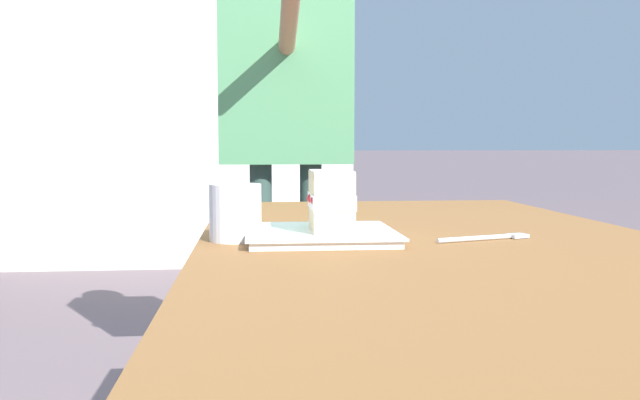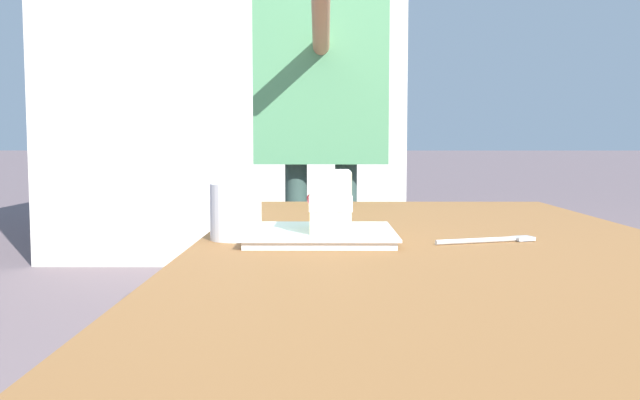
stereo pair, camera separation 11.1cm
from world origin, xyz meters
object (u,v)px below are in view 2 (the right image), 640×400
Objects in this scene: coffee_cup at (236,211)px; dessert_plate at (320,234)px; cake_slice at (330,201)px; patio_table at (438,299)px; diner_person at (321,86)px; dessert_fork at (492,240)px.

dessert_plate is at bearing 90.94° from coffee_cup.
coffee_cup is at bearing -93.71° from cake_slice.
cake_slice reaches higher than coffee_cup.
patio_table is 15.96× the size of coffee_cup.
diner_person is at bearing -170.40° from patio_table.
dessert_fork is at bearing 83.17° from dessert_plate.
dessert_plate is 0.15× the size of diner_person.
dessert_fork is 0.41m from coffee_cup.
dessert_plate reaches higher than dessert_fork.
dessert_fork is 1.27m from diner_person.
diner_person is (-1.16, -0.00, 0.34)m from dessert_plate.
cake_slice is at bearing 53.82° from dessert_plate.
diner_person reaches higher than patio_table.
dessert_plate is at bearing -90.81° from patio_table.
cake_slice is at bearing -86.93° from patio_table.
cake_slice reaches higher than dessert_fork.
coffee_cup is 1.21m from diner_person.
dessert_plate reaches higher than patio_table.
cake_slice is (0.01, -0.18, 0.16)m from patio_table.
dessert_plate is at bearing 0.17° from diner_person.
dessert_plate is at bearing -126.18° from cake_slice.
coffee_cup reaches higher than patio_table.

